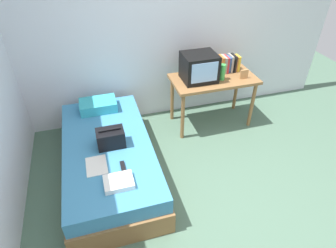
{
  "coord_description": "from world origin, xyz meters",
  "views": [
    {
      "loc": [
        -1.03,
        -1.72,
        2.55
      ],
      "look_at": [
        -0.26,
        0.9,
        0.54
      ],
      "focal_mm": 30.71,
      "sensor_mm": 36.0,
      "label": 1
    }
  ],
  "objects_px": {
    "bed": "(109,159)",
    "folded_towel": "(119,182)",
    "water_bottle": "(222,72)",
    "picture_frame": "(244,74)",
    "magazine": "(97,166)",
    "tv": "(199,67)",
    "book_row": "(229,64)",
    "pillow": "(98,105)",
    "handbag": "(111,138)",
    "desk": "(213,84)",
    "remote_dark": "(123,167)"
  },
  "relations": [
    {
      "from": "desk",
      "to": "bed",
      "type": "bearing_deg",
      "value": -157.76
    },
    {
      "from": "book_row",
      "to": "pillow",
      "type": "height_order",
      "value": "book_row"
    },
    {
      "from": "tv",
      "to": "pillow",
      "type": "distance_m",
      "value": 1.41
    },
    {
      "from": "pillow",
      "to": "desk",
      "type": "bearing_deg",
      "value": -3.41
    },
    {
      "from": "water_bottle",
      "to": "folded_towel",
      "type": "distance_m",
      "value": 2.03
    },
    {
      "from": "bed",
      "to": "folded_towel",
      "type": "relative_size",
      "value": 7.14
    },
    {
      "from": "book_row",
      "to": "bed",
      "type": "bearing_deg",
      "value": -157.1
    },
    {
      "from": "desk",
      "to": "book_row",
      "type": "bearing_deg",
      "value": 26.61
    },
    {
      "from": "picture_frame",
      "to": "remote_dark",
      "type": "distance_m",
      "value": 2.07
    },
    {
      "from": "book_row",
      "to": "magazine",
      "type": "relative_size",
      "value": 0.98
    },
    {
      "from": "bed",
      "to": "handbag",
      "type": "relative_size",
      "value": 6.67
    },
    {
      "from": "water_bottle",
      "to": "folded_towel",
      "type": "height_order",
      "value": "water_bottle"
    },
    {
      "from": "bed",
      "to": "picture_frame",
      "type": "bearing_deg",
      "value": 14.65
    },
    {
      "from": "desk",
      "to": "pillow",
      "type": "distance_m",
      "value": 1.59
    },
    {
      "from": "water_bottle",
      "to": "remote_dark",
      "type": "distance_m",
      "value": 1.86
    },
    {
      "from": "picture_frame",
      "to": "folded_towel",
      "type": "height_order",
      "value": "picture_frame"
    },
    {
      "from": "tv",
      "to": "picture_frame",
      "type": "height_order",
      "value": "tv"
    },
    {
      "from": "picture_frame",
      "to": "magazine",
      "type": "distance_m",
      "value": 2.26
    },
    {
      "from": "handbag",
      "to": "bed",
      "type": "bearing_deg",
      "value": 141.77
    },
    {
      "from": "water_bottle",
      "to": "picture_frame",
      "type": "bearing_deg",
      "value": -11.13
    },
    {
      "from": "picture_frame",
      "to": "desk",
      "type": "bearing_deg",
      "value": 160.38
    },
    {
      "from": "desk",
      "to": "book_row",
      "type": "distance_m",
      "value": 0.37
    },
    {
      "from": "pillow",
      "to": "magazine",
      "type": "distance_m",
      "value": 1.07
    },
    {
      "from": "picture_frame",
      "to": "folded_towel",
      "type": "distance_m",
      "value": 2.23
    },
    {
      "from": "desk",
      "to": "book_row",
      "type": "relative_size",
      "value": 4.07
    },
    {
      "from": "desk",
      "to": "picture_frame",
      "type": "relative_size",
      "value": 9.01
    },
    {
      "from": "handbag",
      "to": "magazine",
      "type": "bearing_deg",
      "value": -123.96
    },
    {
      "from": "handbag",
      "to": "folded_towel",
      "type": "xyz_separation_m",
      "value": [
        -0.01,
        -0.6,
        -0.07
      ]
    },
    {
      "from": "desk",
      "to": "pillow",
      "type": "relative_size",
      "value": 2.48
    },
    {
      "from": "bed",
      "to": "pillow",
      "type": "relative_size",
      "value": 4.27
    },
    {
      "from": "tv",
      "to": "water_bottle",
      "type": "distance_m",
      "value": 0.32
    },
    {
      "from": "water_bottle",
      "to": "magazine",
      "type": "relative_size",
      "value": 0.75
    },
    {
      "from": "bed",
      "to": "handbag",
      "type": "height_order",
      "value": "handbag"
    },
    {
      "from": "magazine",
      "to": "handbag",
      "type": "bearing_deg",
      "value": 56.04
    },
    {
      "from": "tv",
      "to": "book_row",
      "type": "xyz_separation_m",
      "value": [
        0.49,
        0.12,
        -0.07
      ]
    },
    {
      "from": "pillow",
      "to": "handbag",
      "type": "bearing_deg",
      "value": -84.95
    },
    {
      "from": "bed",
      "to": "remote_dark",
      "type": "bearing_deg",
      "value": -74.93
    },
    {
      "from": "book_row",
      "to": "handbag",
      "type": "distance_m",
      "value": 1.98
    },
    {
      "from": "water_bottle",
      "to": "handbag",
      "type": "xyz_separation_m",
      "value": [
        -1.59,
        -0.6,
        -0.29
      ]
    },
    {
      "from": "pillow",
      "to": "handbag",
      "type": "relative_size",
      "value": 1.56
    },
    {
      "from": "magazine",
      "to": "folded_towel",
      "type": "distance_m",
      "value": 0.36
    },
    {
      "from": "book_row",
      "to": "magazine",
      "type": "bearing_deg",
      "value": -150.83
    },
    {
      "from": "magazine",
      "to": "remote_dark",
      "type": "distance_m",
      "value": 0.28
    },
    {
      "from": "desk",
      "to": "picture_frame",
      "type": "height_order",
      "value": "picture_frame"
    },
    {
      "from": "tv",
      "to": "handbag",
      "type": "height_order",
      "value": "tv"
    },
    {
      "from": "desk",
      "to": "magazine",
      "type": "relative_size",
      "value": 4.0
    },
    {
      "from": "book_row",
      "to": "pillow",
      "type": "bearing_deg",
      "value": -178.72
    },
    {
      "from": "handbag",
      "to": "remote_dark",
      "type": "height_order",
      "value": "handbag"
    },
    {
      "from": "water_bottle",
      "to": "magazine",
      "type": "xyz_separation_m",
      "value": [
        -1.78,
        -0.89,
        -0.39
      ]
    },
    {
      "from": "book_row",
      "to": "pillow",
      "type": "xyz_separation_m",
      "value": [
        -1.85,
        -0.04,
        -0.33
      ]
    }
  ]
}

